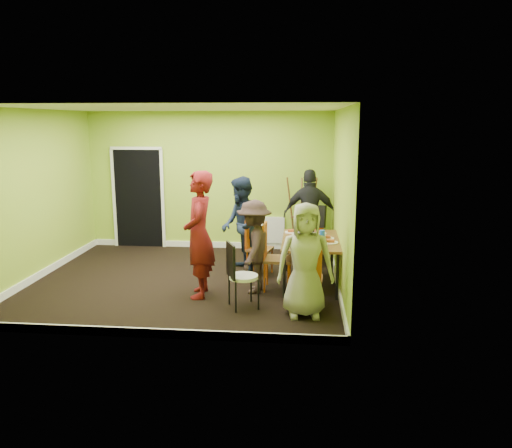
{
  "coord_description": "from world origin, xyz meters",
  "views": [
    {
      "loc": [
        1.91,
        -7.79,
        2.6
      ],
      "look_at": [
        1.17,
        0.0,
        0.98
      ],
      "focal_mm": 35.0,
      "sensor_mm": 36.0,
      "label": 1
    }
  ],
  "objects_px": {
    "easel": "(301,215)",
    "chair_left_far": "(255,243)",
    "thermos": "(310,233)",
    "chair_left_near": "(272,253)",
    "chair_bentwood": "(239,272)",
    "person_front_end": "(305,260)",
    "chair_front_end": "(309,274)",
    "orange_bottle": "(302,234)",
    "person_left_near": "(254,247)",
    "person_left_far": "(241,225)",
    "chair_back_end": "(313,222)",
    "dining_table": "(311,243)",
    "person_back_end": "(310,214)",
    "person_standing": "(199,235)",
    "blue_bottle": "(322,237)"
  },
  "relations": [
    {
      "from": "easel",
      "to": "chair_left_far",
      "type": "bearing_deg",
      "value": -116.65
    },
    {
      "from": "thermos",
      "to": "chair_left_near",
      "type": "bearing_deg",
      "value": -155.74
    },
    {
      "from": "chair_bentwood",
      "to": "person_front_end",
      "type": "height_order",
      "value": "person_front_end"
    },
    {
      "from": "chair_front_end",
      "to": "orange_bottle",
      "type": "relative_size",
      "value": 11.22
    },
    {
      "from": "person_front_end",
      "to": "chair_left_near",
      "type": "bearing_deg",
      "value": 110.1
    },
    {
      "from": "chair_left_far",
      "to": "person_left_near",
      "type": "relative_size",
      "value": 0.68
    },
    {
      "from": "thermos",
      "to": "person_left_near",
      "type": "xyz_separation_m",
      "value": [
        -0.86,
        -0.41,
        -0.14
      ]
    },
    {
      "from": "thermos",
      "to": "person_left_far",
      "type": "relative_size",
      "value": 0.13
    },
    {
      "from": "chair_left_near",
      "to": "chair_back_end",
      "type": "bearing_deg",
      "value": 161.26
    },
    {
      "from": "orange_bottle",
      "to": "person_left_far",
      "type": "xyz_separation_m",
      "value": [
        -1.05,
        0.33,
        0.05
      ]
    },
    {
      "from": "dining_table",
      "to": "person_back_end",
      "type": "bearing_deg",
      "value": 89.82
    },
    {
      "from": "orange_bottle",
      "to": "person_left_near",
      "type": "bearing_deg",
      "value": -137.93
    },
    {
      "from": "dining_table",
      "to": "person_left_near",
      "type": "bearing_deg",
      "value": -153.58
    },
    {
      "from": "chair_bentwood",
      "to": "person_back_end",
      "type": "bearing_deg",
      "value": 135.46
    },
    {
      "from": "dining_table",
      "to": "chair_front_end",
      "type": "relative_size",
      "value": 1.67
    },
    {
      "from": "person_back_end",
      "to": "dining_table",
      "type": "bearing_deg",
      "value": 85.79
    },
    {
      "from": "person_front_end",
      "to": "person_standing",
      "type": "bearing_deg",
      "value": 152.06
    },
    {
      "from": "easel",
      "to": "person_left_far",
      "type": "relative_size",
      "value": 0.91
    },
    {
      "from": "person_back_end",
      "to": "thermos",
      "type": "bearing_deg",
      "value": 85.46
    },
    {
      "from": "chair_back_end",
      "to": "thermos",
      "type": "bearing_deg",
      "value": 102.3
    },
    {
      "from": "easel",
      "to": "person_front_end",
      "type": "height_order",
      "value": "person_front_end"
    },
    {
      "from": "orange_bottle",
      "to": "person_back_end",
      "type": "relative_size",
      "value": 0.05
    },
    {
      "from": "easel",
      "to": "chair_front_end",
      "type": "bearing_deg",
      "value": -87.6
    },
    {
      "from": "person_left_far",
      "to": "person_front_end",
      "type": "height_order",
      "value": "person_left_far"
    },
    {
      "from": "person_standing",
      "to": "chair_bentwood",
      "type": "bearing_deg",
      "value": 48.58
    },
    {
      "from": "thermos",
      "to": "easel",
      "type": "bearing_deg",
      "value": 94.21
    },
    {
      "from": "chair_bentwood",
      "to": "person_standing",
      "type": "height_order",
      "value": "person_standing"
    },
    {
      "from": "chair_left_near",
      "to": "person_left_near",
      "type": "xyz_separation_m",
      "value": [
        -0.27,
        -0.15,
        0.13
      ]
    },
    {
      "from": "blue_bottle",
      "to": "person_left_far",
      "type": "bearing_deg",
      "value": 148.21
    },
    {
      "from": "chair_front_end",
      "to": "blue_bottle",
      "type": "height_order",
      "value": "blue_bottle"
    },
    {
      "from": "chair_back_end",
      "to": "person_standing",
      "type": "bearing_deg",
      "value": 65.96
    },
    {
      "from": "chair_bentwood",
      "to": "thermos",
      "type": "xyz_separation_m",
      "value": [
        1.0,
        1.11,
        0.34
      ]
    },
    {
      "from": "chair_bentwood",
      "to": "person_left_far",
      "type": "height_order",
      "value": "person_left_far"
    },
    {
      "from": "chair_front_end",
      "to": "thermos",
      "type": "distance_m",
      "value": 1.11
    },
    {
      "from": "easel",
      "to": "person_back_end",
      "type": "xyz_separation_m",
      "value": [
        0.16,
        -0.42,
        0.1
      ]
    },
    {
      "from": "person_standing",
      "to": "person_left_near",
      "type": "height_order",
      "value": "person_standing"
    },
    {
      "from": "chair_bentwood",
      "to": "chair_left_far",
      "type": "bearing_deg",
      "value": 153.13
    },
    {
      "from": "chair_back_end",
      "to": "easel",
      "type": "distance_m",
      "value": 0.64
    },
    {
      "from": "chair_bentwood",
      "to": "blue_bottle",
      "type": "bearing_deg",
      "value": 101.59
    },
    {
      "from": "chair_left_far",
      "to": "chair_left_near",
      "type": "relative_size",
      "value": 0.92
    },
    {
      "from": "person_back_end",
      "to": "orange_bottle",
      "type": "bearing_deg",
      "value": 79.98
    },
    {
      "from": "chair_left_far",
      "to": "chair_left_near",
      "type": "bearing_deg",
      "value": 36.6
    },
    {
      "from": "orange_bottle",
      "to": "chair_left_far",
      "type": "bearing_deg",
      "value": 162.49
    },
    {
      "from": "person_back_end",
      "to": "person_front_end",
      "type": "relative_size",
      "value": 1.1
    },
    {
      "from": "blue_bottle",
      "to": "orange_bottle",
      "type": "distance_m",
      "value": 0.6
    },
    {
      "from": "chair_left_near",
      "to": "easel",
      "type": "relative_size",
      "value": 0.68
    },
    {
      "from": "person_left_far",
      "to": "blue_bottle",
      "type": "bearing_deg",
      "value": 39.95
    },
    {
      "from": "chair_back_end",
      "to": "person_front_end",
      "type": "distance_m",
      "value": 2.76
    },
    {
      "from": "chair_front_end",
      "to": "person_standing",
      "type": "height_order",
      "value": "person_standing"
    },
    {
      "from": "chair_left_far",
      "to": "thermos",
      "type": "distance_m",
      "value": 1.1
    }
  ]
}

